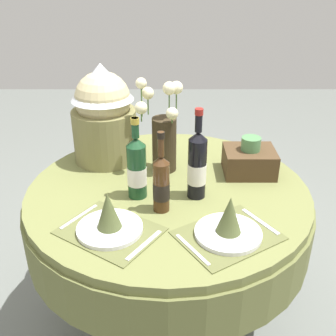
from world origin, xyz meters
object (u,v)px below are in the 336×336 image
object	(u,v)px
flower_vase	(163,133)
gift_tub_back_left	(103,111)
dining_table	(168,216)
place_setting_right	(229,225)
wine_bottle_left	(161,183)
woven_basket_side_right	(249,160)
wine_bottle_right	(197,165)
wine_bottle_centre	(137,168)
place_setting_left	(109,221)

from	to	relation	value
flower_vase	gift_tub_back_left	bearing A→B (deg)	158.24
dining_table	place_setting_right	xyz separation A→B (m)	(0.21, -0.34, 0.20)
place_setting_right	wine_bottle_left	world-z (taller)	wine_bottle_left
gift_tub_back_left	woven_basket_side_right	xyz separation A→B (m)	(0.67, -0.15, -0.18)
place_setting_right	wine_bottle_right	size ratio (longest dim) A/B	1.12
gift_tub_back_left	wine_bottle_centre	bearing A→B (deg)	-63.54
dining_table	wine_bottle_centre	distance (m)	0.31
place_setting_left	wine_bottle_right	bearing A→B (deg)	37.07
wine_bottle_left	woven_basket_side_right	distance (m)	0.51
wine_bottle_centre	place_setting_left	bearing A→B (deg)	-108.77
dining_table	flower_vase	bearing A→B (deg)	97.14
place_setting_left	place_setting_right	size ratio (longest dim) A/B	1.00
wine_bottle_right	gift_tub_back_left	xyz separation A→B (m)	(-0.42, 0.35, 0.10)
dining_table	wine_bottle_left	bearing A→B (deg)	-98.63
wine_bottle_left	wine_bottle_centre	xyz separation A→B (m)	(-0.10, 0.11, 0.01)
dining_table	place_setting_left	distance (m)	0.43
dining_table	wine_bottle_centre	size ratio (longest dim) A/B	3.59
place_setting_right	gift_tub_back_left	world-z (taller)	gift_tub_back_left
wine_bottle_centre	gift_tub_back_left	world-z (taller)	gift_tub_back_left
place_setting_left	gift_tub_back_left	world-z (taller)	gift_tub_back_left
place_setting_left	wine_bottle_centre	world-z (taller)	wine_bottle_centre
wine_bottle_right	wine_bottle_left	bearing A→B (deg)	-143.95
wine_bottle_left	woven_basket_side_right	bearing A→B (deg)	38.07
gift_tub_back_left	woven_basket_side_right	distance (m)	0.71
dining_table	flower_vase	distance (m)	0.37
dining_table	gift_tub_back_left	xyz separation A→B (m)	(-0.30, 0.29, 0.40)
flower_vase	gift_tub_back_left	size ratio (longest dim) A/B	0.91
place_setting_left	wine_bottle_centre	distance (m)	0.28
dining_table	wine_bottle_centre	bearing A→B (deg)	-152.76
place_setting_left	gift_tub_back_left	bearing A→B (deg)	98.53
wine_bottle_centre	gift_tub_back_left	xyz separation A→B (m)	(-0.17, 0.35, 0.12)
place_setting_left	wine_bottle_left	distance (m)	0.24
dining_table	wine_bottle_centre	xyz separation A→B (m)	(-0.13, -0.06, 0.28)
gift_tub_back_left	flower_vase	bearing A→B (deg)	-21.76
dining_table	wine_bottle_centre	world-z (taller)	wine_bottle_centre
dining_table	wine_bottle_left	distance (m)	0.32
wine_bottle_right	gift_tub_back_left	bearing A→B (deg)	139.80
place_setting_left	wine_bottle_right	xyz separation A→B (m)	(0.33, 0.25, 0.10)
dining_table	wine_bottle_left	xyz separation A→B (m)	(-0.03, -0.17, 0.27)
place_setting_right	flower_vase	world-z (taller)	flower_vase
woven_basket_side_right	wine_bottle_left	bearing A→B (deg)	-141.93
place_setting_left	wine_bottle_left	world-z (taller)	wine_bottle_left
woven_basket_side_right	wine_bottle_right	bearing A→B (deg)	-140.84
place_setting_left	woven_basket_side_right	size ratio (longest dim) A/B	1.88
wine_bottle_centre	wine_bottle_right	size ratio (longest dim) A/B	0.90
place_setting_right	wine_bottle_centre	bearing A→B (deg)	140.87
dining_table	place_setting_right	distance (m)	0.45
wine_bottle_centre	wine_bottle_right	xyz separation A→B (m)	(0.24, -0.00, 0.01)
wine_bottle_left	wine_bottle_centre	world-z (taller)	wine_bottle_centre
place_setting_left	flower_vase	size ratio (longest dim) A/B	1.00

